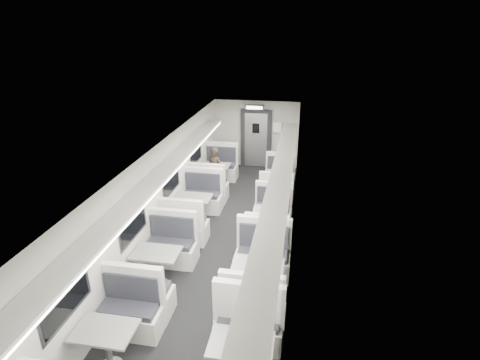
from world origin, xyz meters
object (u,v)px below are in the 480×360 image
at_px(booth_left_c, 158,268).
at_px(booth_right_c, 257,283).
at_px(passenger, 214,171).
at_px(exit_sign, 255,107).
at_px(booth_left_b, 194,210).
at_px(booth_right_a, 278,183).
at_px(booth_left_d, 108,348).
at_px(vestibule_door, 256,139).
at_px(booth_right_b, 270,222).
at_px(booth_left_a, 215,176).

bearing_deg(booth_left_c, booth_right_c, -4.07).
distance_m(passenger, exit_sign, 2.73).
distance_m(booth_left_b, booth_right_a, 3.04).
height_order(booth_left_d, vestibule_door, vestibule_door).
height_order(booth_left_b, booth_right_c, booth_right_c).
relative_size(booth_right_a, booth_right_c, 0.84).
height_order(booth_right_a, vestibule_door, vestibule_door).
bearing_deg(booth_left_b, booth_right_b, -6.80).
xyz_separation_m(booth_left_c, exit_sign, (1.00, 6.59, 1.89)).
bearing_deg(booth_left_a, passenger, -77.45).
xyz_separation_m(booth_left_a, vestibule_door, (1.00, 2.22, 0.63)).
distance_m(booth_right_c, passenger, 5.08).
distance_m(booth_left_d, booth_right_a, 7.12).
height_order(booth_left_d, passenger, passenger).
xyz_separation_m(booth_right_b, exit_sign, (-1.00, 4.30, 1.93)).
height_order(booth_right_a, passenger, passenger).
relative_size(booth_left_a, booth_left_b, 1.02).
bearing_deg(booth_left_b, vestibule_door, 77.60).
relative_size(booth_right_b, exit_sign, 3.18).
bearing_deg(booth_right_b, booth_left_d, -114.96).
relative_size(booth_left_c, booth_right_b, 1.12).
bearing_deg(vestibule_door, booth_left_b, -102.40).
distance_m(booth_left_d, exit_sign, 8.86).
bearing_deg(exit_sign, booth_right_b, -76.91).
bearing_deg(passenger, booth_left_d, -66.40).
height_order(booth_left_b, passenger, passenger).
bearing_deg(booth_left_a, booth_left_d, -90.00).
relative_size(booth_left_d, booth_right_b, 1.09).
relative_size(booth_left_b, booth_right_c, 0.97).
distance_m(booth_right_a, booth_right_c, 4.97).
xyz_separation_m(booth_right_b, booth_right_c, (0.00, -2.44, 0.06)).
xyz_separation_m(booth_right_b, passenger, (-1.93, 2.25, 0.38)).
height_order(booth_left_a, booth_right_a, booth_left_a).
xyz_separation_m(booth_left_a, booth_left_d, (0.00, -6.87, -0.02)).
xyz_separation_m(booth_left_a, passenger, (0.07, -0.32, 0.32)).
relative_size(booth_left_c, vestibule_door, 1.05).
distance_m(booth_left_a, booth_left_c, 4.86).
relative_size(vestibule_door, exit_sign, 3.39).
bearing_deg(booth_left_d, booth_right_b, 65.04).
height_order(booth_left_a, vestibule_door, vestibule_door).
distance_m(booth_left_c, vestibule_door, 7.18).
bearing_deg(vestibule_door, passenger, -110.10).
height_order(booth_left_b, vestibule_door, vestibule_door).
height_order(vestibule_door, exit_sign, exit_sign).
xyz_separation_m(booth_left_c, booth_right_b, (2.00, 2.29, -0.04)).
distance_m(booth_left_a, booth_right_c, 5.39).
bearing_deg(booth_left_b, booth_right_a, 48.93).
bearing_deg(booth_left_a, booth_right_a, -1.05).
distance_m(booth_left_b, passenger, 2.04).
bearing_deg(booth_left_a, booth_right_c, -68.22).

